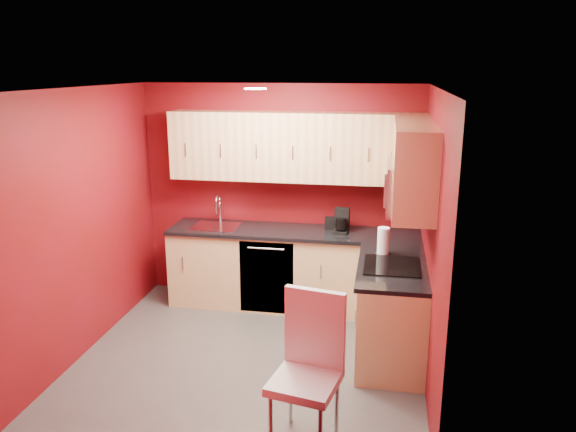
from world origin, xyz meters
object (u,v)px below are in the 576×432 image
(microwave, at_px, (409,187))
(dining_chair, at_px, (305,374))
(paper_towel, at_px, (383,241))
(coffee_maker, at_px, (341,221))
(sink, at_px, (216,223))
(napkin_holder, at_px, (330,223))

(microwave, xyz_separation_m, dining_chair, (-0.71, -1.40, -1.10))
(paper_towel, bearing_deg, coffee_maker, 124.54)
(paper_towel, bearing_deg, microwave, -58.46)
(sink, bearing_deg, microwave, -25.60)
(paper_towel, relative_size, dining_chair, 0.24)
(microwave, relative_size, sink, 1.46)
(microwave, bearing_deg, dining_chair, -116.82)
(napkin_holder, height_order, dining_chair, dining_chair)
(napkin_holder, bearing_deg, sink, -174.90)
(sink, bearing_deg, napkin_holder, 5.10)
(sink, bearing_deg, paper_towel, -19.69)
(paper_towel, bearing_deg, dining_chair, -106.40)
(sink, xyz_separation_m, dining_chair, (1.39, -2.40, -0.38))
(sink, xyz_separation_m, coffee_maker, (1.43, -0.00, 0.10))
(microwave, height_order, coffee_maker, microwave)
(paper_towel, bearing_deg, napkin_holder, 126.89)
(microwave, xyz_separation_m, paper_towel, (-0.20, 0.33, -0.61))
(napkin_holder, relative_size, dining_chair, 0.11)
(sink, height_order, paper_towel, sink)
(coffee_maker, bearing_deg, sink, -174.75)
(napkin_holder, bearing_deg, microwave, -54.60)
(sink, height_order, dining_chair, sink)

